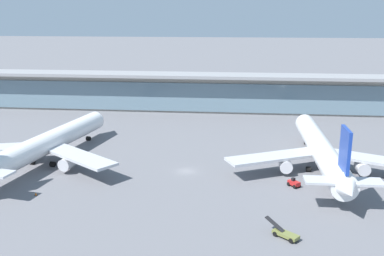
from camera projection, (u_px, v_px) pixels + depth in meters
The scene contains 7 objects.
ground_plane at pixel (186, 171), 111.07m from camera, with size 1200.00×1200.00×0.00m, color slate.
airliner_left_stand at pixel (44, 144), 115.27m from camera, with size 47.48×62.47×16.71m.
airliner_centre_stand at pixel (321, 150), 110.57m from camera, with size 48.28×62.61×16.71m.
service_truck_under_wing_red at pixel (294, 183), 100.98m from camera, with size 3.08×3.31×2.05m.
service_truck_mid_apron_olive at pixel (285, 234), 78.16m from camera, with size 6.07×5.42×2.70m.
terminal_building at pixel (206, 92), 175.74m from camera, with size 198.07×12.80×15.20m.
safety_cone_alpha at pixel (36, 194), 96.34m from camera, with size 0.62×0.62×0.70m.
Camera 1 is at (12.17, -103.94, 38.79)m, focal length 41.41 mm.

